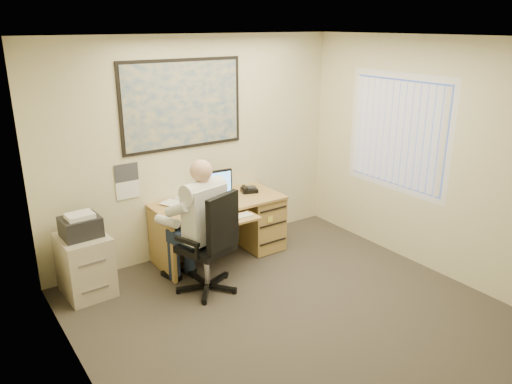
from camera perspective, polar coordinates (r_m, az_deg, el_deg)
room_shell at (r=4.45m, az=6.91°, el=-0.64°), size 4.00×4.50×2.70m
desk at (r=6.42m, az=-1.76°, el=-2.95°), size 1.60×0.97×1.08m
world_map at (r=6.04m, az=-8.37°, el=9.86°), size 1.56×0.03×1.06m
wall_calendar at (r=5.95m, az=-14.51°, el=1.18°), size 0.28×0.01×0.42m
window_blinds at (r=6.31m, az=15.82°, el=6.48°), size 0.06×1.40×1.30m
filing_cabinet at (r=5.72m, az=-19.00°, el=-7.30°), size 0.51×0.60×0.94m
office_chair at (r=5.49m, az=-5.60°, el=-8.15°), size 0.88×0.88×1.16m
person at (r=5.40m, az=-5.99°, el=-3.94°), size 0.80×1.01×1.49m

